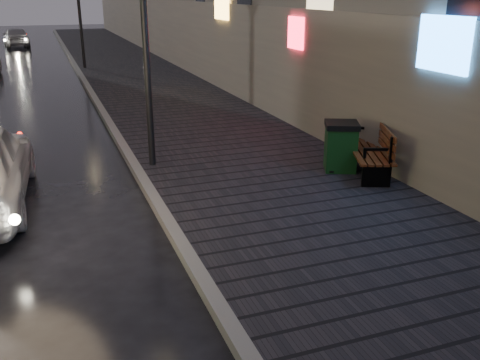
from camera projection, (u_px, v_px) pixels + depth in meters
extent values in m
cube|color=black|center=(132.00, 70.00, 25.28)|extent=(4.60, 58.00, 0.15)
cube|color=slate|center=(79.00, 72.00, 24.50)|extent=(0.20, 58.00, 0.15)
cylinder|color=black|center=(146.00, 43.00, 10.50)|extent=(0.14, 0.14, 5.00)
cylinder|color=black|center=(80.00, 13.00, 24.63)|extent=(0.14, 0.14, 5.00)
cube|color=black|center=(376.00, 176.00, 9.96)|extent=(0.52, 0.26, 0.43)
cube|color=black|center=(391.00, 157.00, 9.83)|extent=(0.08, 0.08, 0.75)
cube|color=black|center=(376.00, 149.00, 9.79)|extent=(0.44, 0.22, 0.05)
cube|color=black|center=(360.00, 151.00, 11.48)|extent=(0.52, 0.26, 0.43)
cube|color=black|center=(373.00, 134.00, 11.35)|extent=(0.08, 0.08, 0.75)
cube|color=black|center=(360.00, 128.00, 11.31)|extent=(0.44, 0.22, 0.05)
cube|color=#4E2210|center=(369.00, 151.00, 10.64)|extent=(1.34, 2.04, 0.04)
cube|color=#4E2210|center=(383.00, 136.00, 10.53)|extent=(0.76, 1.81, 0.43)
cube|color=black|center=(340.00, 149.00, 10.85)|extent=(0.80, 0.80, 0.88)
cube|color=black|center=(342.00, 125.00, 10.68)|extent=(0.86, 0.86, 0.11)
imported|color=#94949B|center=(16.00, 37.00, 36.02)|extent=(1.88, 3.94, 1.30)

